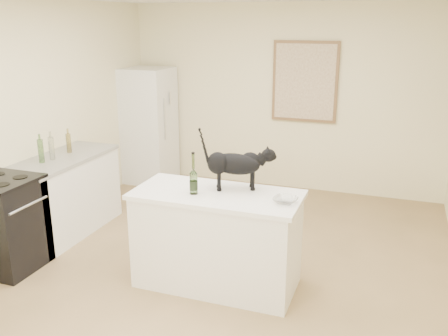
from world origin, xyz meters
The scene contains 16 objects.
floor centered at (0.00, 0.00, 0.00)m, with size 5.50×5.50×0.00m, color #A08055.
wall_back centered at (0.00, 2.75, 1.30)m, with size 4.50×4.50×0.00m, color #F1E6BB.
wall_left centered at (-2.25, 0.00, 1.30)m, with size 5.50×5.50×0.00m, color #F1E6BB.
island_base centered at (0.10, -0.20, 0.43)m, with size 1.44×0.67×0.86m, color white.
island_top centered at (0.10, -0.20, 0.88)m, with size 1.50×0.70×0.04m, color white.
left_cabinets centered at (-1.95, 0.30, 0.43)m, with size 0.60×1.40×0.86m, color white.
left_countertop centered at (-1.95, 0.30, 0.88)m, with size 0.62×1.44×0.04m, color gray.
stove centered at (-1.95, -0.60, 0.45)m, with size 0.60×0.60×0.90m, color black.
fridge centered at (-1.95, 2.35, 0.85)m, with size 0.68×0.68×1.70m, color white.
artwork_frame centered at (0.30, 2.72, 1.55)m, with size 0.90×0.03×1.10m, color brown.
artwork_canvas centered at (0.30, 2.70, 1.55)m, with size 0.82×0.00×1.02m, color beige.
black_cat centered at (0.22, -0.05, 1.11)m, with size 0.60×0.18×0.42m, color black, non-canonical shape.
wine_bottle centered at (-0.08, -0.29, 1.07)m, with size 0.07×0.07×0.33m, color #3A5F26.
glass_bowl centered at (0.73, -0.25, 0.92)m, with size 0.20×0.20×0.05m, color silver.
fridge_paper centered at (-1.60, 2.42, 1.27)m, with size 0.01×0.14×0.19m, color silver.
counter_bottle_cluster centered at (-1.98, 0.23, 1.02)m, with size 0.09×0.50×0.25m.
Camera 1 is at (1.53, -4.00, 2.37)m, focal length 39.13 mm.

